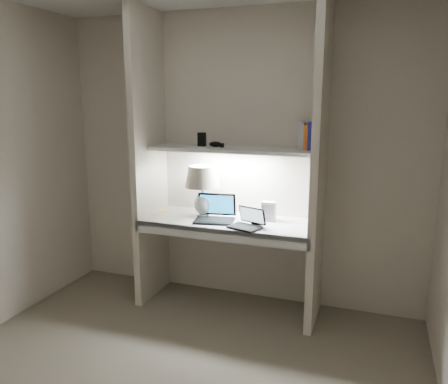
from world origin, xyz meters
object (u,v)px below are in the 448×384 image
at_px(laptop_netbook, 247,223).
at_px(speaker, 269,211).
at_px(laptop_main, 215,214).
at_px(table_lamp, 203,183).
at_px(book_row, 313,137).

bearing_deg(laptop_netbook, speaker, 85.35).
bearing_deg(laptop_main, speaker, 8.15).
bearing_deg(speaker, laptop_main, -163.31).
height_order(table_lamp, laptop_netbook, table_lamp).
bearing_deg(laptop_netbook, laptop_main, 178.57).
xyz_separation_m(laptop_main, laptop_netbook, (0.31, -0.11, -0.01)).
distance_m(table_lamp, laptop_main, 0.30).
relative_size(table_lamp, book_row, 1.98).
distance_m(laptop_netbook, book_row, 0.85).
xyz_separation_m(speaker, book_row, (0.32, 0.07, 0.62)).
distance_m(speaker, book_row, 0.70).
distance_m(laptop_netbook, speaker, 0.28).
relative_size(laptop_main, laptop_netbook, 1.24).
relative_size(laptop_main, book_row, 1.64).
relative_size(laptop_netbook, book_row, 1.32).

